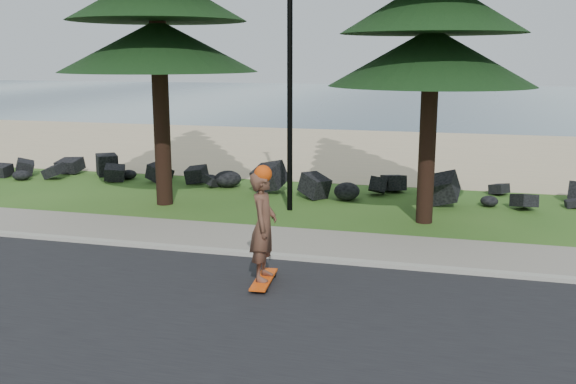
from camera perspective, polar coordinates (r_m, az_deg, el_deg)
name	(u,v)px	position (r m, az deg, el deg)	size (l,w,h in m)	color
ground	(252,243)	(13.98, -3.18, -4.58)	(160.00, 160.00, 0.00)	#2F5B1C
road	(160,325)	(10.05, -11.27, -11.54)	(160.00, 7.00, 0.02)	black
kerb	(239,253)	(13.15, -4.39, -5.45)	(160.00, 0.20, 0.10)	#ACA99B
sidewalk	(255,239)	(14.15, -2.93, -4.20)	(160.00, 2.00, 0.08)	gray
beach_sand	(356,150)	(27.84, 6.07, 3.72)	(160.00, 15.00, 0.01)	beige
ocean	(415,98)	(63.99, 11.18, 8.22)	(160.00, 58.00, 0.01)	#355365
seawall_boulders	(310,192)	(19.22, 1.97, 0.03)	(60.00, 2.40, 1.10)	black
lamp_post	(290,50)	(16.47, 0.17, 12.53)	(0.25, 0.14, 8.14)	black
skateboarder	(263,227)	(11.17, -2.20, -3.09)	(0.52, 1.17, 2.14)	#F14E0E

